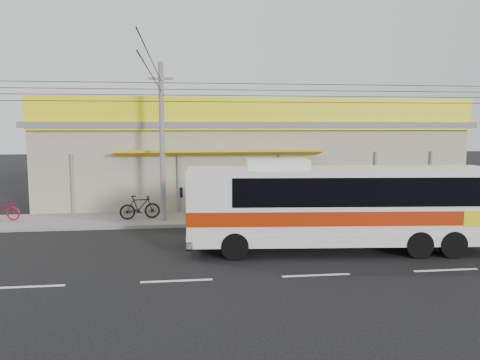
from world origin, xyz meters
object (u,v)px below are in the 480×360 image
object	(u,v)px
motorbike_dark	(140,207)
utility_pole	(161,91)
motorbike_red	(0,209)
coach_bus	(344,202)

from	to	relation	value
motorbike_dark	utility_pole	bearing A→B (deg)	-122.45
motorbike_dark	utility_pole	world-z (taller)	utility_pole
motorbike_dark	utility_pole	size ratio (longest dim) A/B	0.05
motorbike_red	utility_pole	size ratio (longest dim) A/B	0.05
coach_bus	motorbike_red	distance (m)	14.98
motorbike_red	coach_bus	bearing A→B (deg)	-105.03
utility_pole	coach_bus	bearing A→B (deg)	-40.30
motorbike_dark	utility_pole	distance (m)	5.23
coach_bus	utility_pole	xyz separation A→B (m)	(-6.36, 5.39, 4.09)
motorbike_red	utility_pole	distance (m)	8.90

